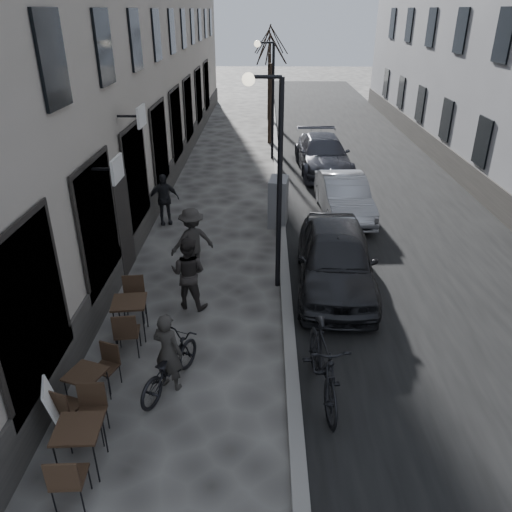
{
  "coord_description": "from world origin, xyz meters",
  "views": [
    {
      "loc": [
        -0.35,
        -4.98,
        6.26
      ],
      "look_at": [
        -0.51,
        4.02,
        1.8
      ],
      "focal_mm": 35.0,
      "sensor_mm": 36.0,
      "label": 1
    }
  ],
  "objects_px": {
    "utility_cabinet": "(278,202)",
    "bistro_set_c": "(131,315)",
    "car_far": "(323,155)",
    "pedestrian_far": "(164,199)",
    "bistro_set_a": "(81,443)",
    "bicycle": "(169,365)",
    "moped": "(323,364)",
    "streetlamp_near": "(272,163)",
    "car_mid": "(344,196)",
    "pedestrian_mid": "(192,241)",
    "bistro_set_b": "(87,386)",
    "sign_board": "(58,414)",
    "car_near": "(336,258)",
    "tree_near": "(271,46)",
    "tree_far": "(270,40)",
    "pedestrian_near": "(188,273)",
    "streetlamp_far": "(269,88)"
  },
  "relations": [
    {
      "from": "utility_cabinet",
      "to": "bistro_set_c",
      "type": "bearing_deg",
      "value": -109.76
    },
    {
      "from": "car_far",
      "to": "pedestrian_far",
      "type": "bearing_deg",
      "value": -136.42
    },
    {
      "from": "bistro_set_a",
      "to": "bicycle",
      "type": "bearing_deg",
      "value": 58.14
    },
    {
      "from": "utility_cabinet",
      "to": "moped",
      "type": "xyz_separation_m",
      "value": [
        0.6,
        -8.05,
        -0.06
      ]
    },
    {
      "from": "streetlamp_near",
      "to": "car_mid",
      "type": "bearing_deg",
      "value": 62.91
    },
    {
      "from": "pedestrian_mid",
      "to": "pedestrian_far",
      "type": "height_order",
      "value": "pedestrian_mid"
    },
    {
      "from": "bistro_set_b",
      "to": "car_far",
      "type": "height_order",
      "value": "car_far"
    },
    {
      "from": "sign_board",
      "to": "car_near",
      "type": "xyz_separation_m",
      "value": [
        5.07,
        4.95,
        0.37
      ]
    },
    {
      "from": "bicycle",
      "to": "pedestrian_far",
      "type": "bearing_deg",
      "value": -56.51
    },
    {
      "from": "car_mid",
      "to": "pedestrian_far",
      "type": "bearing_deg",
      "value": -174.96
    },
    {
      "from": "bistro_set_b",
      "to": "car_far",
      "type": "distance_m",
      "value": 15.27
    },
    {
      "from": "bistro_set_c",
      "to": "car_mid",
      "type": "height_order",
      "value": "car_mid"
    },
    {
      "from": "tree_near",
      "to": "moped",
      "type": "height_order",
      "value": "tree_near"
    },
    {
      "from": "streetlamp_near",
      "to": "bistro_set_b",
      "type": "relative_size",
      "value": 3.43
    },
    {
      "from": "pedestrian_far",
      "to": "car_far",
      "type": "bearing_deg",
      "value": 27.37
    },
    {
      "from": "tree_far",
      "to": "car_far",
      "type": "relative_size",
      "value": 1.12
    },
    {
      "from": "bistro_set_a",
      "to": "pedestrian_near",
      "type": "distance_m",
      "value": 4.76
    },
    {
      "from": "sign_board",
      "to": "car_near",
      "type": "relative_size",
      "value": 0.22
    },
    {
      "from": "streetlamp_far",
      "to": "bistro_set_c",
      "type": "height_order",
      "value": "streetlamp_far"
    },
    {
      "from": "tree_near",
      "to": "streetlamp_far",
      "type": "bearing_deg",
      "value": -91.38
    },
    {
      "from": "pedestrian_near",
      "to": "bistro_set_b",
      "type": "bearing_deg",
      "value": 82.9
    },
    {
      "from": "car_mid",
      "to": "moped",
      "type": "xyz_separation_m",
      "value": [
        -1.6,
        -8.83,
        0.03
      ]
    },
    {
      "from": "utility_cabinet",
      "to": "moped",
      "type": "relative_size",
      "value": 0.65
    },
    {
      "from": "bistro_set_c",
      "to": "car_far",
      "type": "height_order",
      "value": "car_far"
    },
    {
      "from": "moped",
      "to": "pedestrian_near",
      "type": "bearing_deg",
      "value": 127.36
    },
    {
      "from": "streetlamp_near",
      "to": "pedestrian_near",
      "type": "relative_size",
      "value": 2.92
    },
    {
      "from": "bicycle",
      "to": "car_far",
      "type": "xyz_separation_m",
      "value": [
        4.17,
        13.72,
        0.26
      ]
    },
    {
      "from": "pedestrian_near",
      "to": "bistro_set_c",
      "type": "bearing_deg",
      "value": 62.98
    },
    {
      "from": "car_far",
      "to": "moped",
      "type": "height_order",
      "value": "car_far"
    },
    {
      "from": "pedestrian_mid",
      "to": "bistro_set_b",
      "type": "bearing_deg",
      "value": 50.43
    },
    {
      "from": "streetlamp_near",
      "to": "pedestrian_near",
      "type": "distance_m",
      "value": 3.14
    },
    {
      "from": "bistro_set_b",
      "to": "pedestrian_mid",
      "type": "xyz_separation_m",
      "value": [
        1.17,
        5.03,
        0.45
      ]
    },
    {
      "from": "car_far",
      "to": "moped",
      "type": "xyz_separation_m",
      "value": [
        -1.42,
        -13.92,
        -0.04
      ]
    },
    {
      "from": "streetlamp_far",
      "to": "pedestrian_near",
      "type": "distance_m",
      "value": 13.34
    },
    {
      "from": "pedestrian_mid",
      "to": "car_mid",
      "type": "distance_m",
      "value": 6.11
    },
    {
      "from": "streetlamp_near",
      "to": "sign_board",
      "type": "distance_m",
      "value": 6.67
    },
    {
      "from": "streetlamp_near",
      "to": "car_far",
      "type": "xyz_separation_m",
      "value": [
        2.3,
        9.92,
        -2.42
      ]
    },
    {
      "from": "streetlamp_near",
      "to": "pedestrian_mid",
      "type": "bearing_deg",
      "value": 160.71
    },
    {
      "from": "streetlamp_near",
      "to": "bistro_set_b",
      "type": "xyz_separation_m",
      "value": [
        -3.21,
        -4.32,
        -2.72
      ]
    },
    {
      "from": "pedestrian_far",
      "to": "car_near",
      "type": "bearing_deg",
      "value": -57.78
    },
    {
      "from": "sign_board",
      "to": "car_near",
      "type": "distance_m",
      "value": 7.1
    },
    {
      "from": "bistro_set_c",
      "to": "moped",
      "type": "bearing_deg",
      "value": -32.56
    },
    {
      "from": "streetlamp_far",
      "to": "car_near",
      "type": "distance_m",
      "value": 12.36
    },
    {
      "from": "bistro_set_c",
      "to": "bicycle",
      "type": "relative_size",
      "value": 0.96
    },
    {
      "from": "pedestrian_mid",
      "to": "pedestrian_near",
      "type": "bearing_deg",
      "value": 68.16
    },
    {
      "from": "car_far",
      "to": "streetlamp_near",
      "type": "bearing_deg",
      "value": -105.55
    },
    {
      "from": "sign_board",
      "to": "car_far",
      "type": "height_order",
      "value": "car_far"
    },
    {
      "from": "bistro_set_a",
      "to": "utility_cabinet",
      "type": "bearing_deg",
      "value": 68.45
    },
    {
      "from": "bistro_set_a",
      "to": "pedestrian_mid",
      "type": "height_order",
      "value": "pedestrian_mid"
    },
    {
      "from": "car_near",
      "to": "tree_near",
      "type": "bearing_deg",
      "value": 99.48
    }
  ]
}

